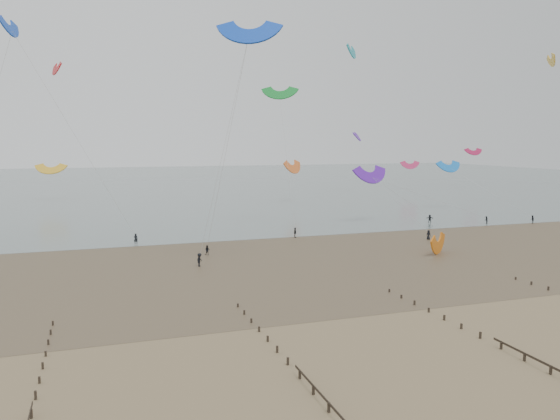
# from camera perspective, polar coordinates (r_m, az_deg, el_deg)

# --- Properties ---
(ground) EXTENTS (500.00, 500.00, 0.00)m
(ground) POSITION_cam_1_polar(r_m,az_deg,el_deg) (53.10, 14.12, -12.03)
(ground) COLOR brown
(ground) RESTS_ON ground
(sea_and_shore) EXTENTS (500.00, 665.00, 0.03)m
(sea_and_shore) POSITION_cam_1_polar(r_m,az_deg,el_deg) (81.77, -1.53, -5.04)
(sea_and_shore) COLOR #475654
(sea_and_shore) RESTS_ON ground
(kitesurfer_lead) EXTENTS (0.68, 0.46, 1.82)m
(kitesurfer_lead) POSITION_cam_1_polar(r_m,az_deg,el_deg) (95.92, -14.84, -2.92)
(kitesurfer_lead) COLOR black
(kitesurfer_lead) RESTS_ON ground
(kitesurfers) EXTENTS (110.64, 27.17, 1.89)m
(kitesurfers) POSITION_cam_1_polar(r_m,az_deg,el_deg) (100.58, 8.70, -2.33)
(kitesurfers) COLOR black
(kitesurfers) RESTS_ON ground
(grounded_kite) EXTENTS (7.54, 7.36, 3.27)m
(grounded_kite) POSITION_cam_1_polar(r_m,az_deg,el_deg) (88.44, 16.21, -4.40)
(grounded_kite) COLOR #D7660D
(grounded_kite) RESTS_ON ground
(kites_airborne) EXTENTS (238.80, 110.36, 36.18)m
(kites_airborne) POSITION_cam_1_polar(r_m,az_deg,el_deg) (130.47, -12.58, 8.18)
(kites_airborne) COLOR gold
(kites_airborne) RESTS_ON ground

